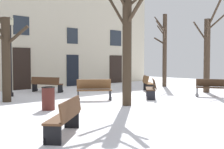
# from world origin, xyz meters

# --- Properties ---
(ground_plane) EXTENTS (31.43, 31.43, 0.00)m
(ground_plane) POSITION_xyz_m (0.00, 0.00, 0.00)
(ground_plane) COLOR white
(building_facade) EXTENTS (19.64, 0.60, 8.17)m
(building_facade) POSITION_xyz_m (-0.01, 7.70, 4.13)
(building_facade) COLOR beige
(building_facade) RESTS_ON ground
(tree_center) EXTENTS (1.80, 2.03, 4.31)m
(tree_center) POSITION_xyz_m (-5.05, 2.93, 2.05)
(tree_center) COLOR #382B1E
(tree_center) RESTS_ON ground
(tree_left_of_center) EXTENTS (1.34, 1.83, 5.27)m
(tree_left_of_center) POSITION_xyz_m (4.81, -1.32, 2.33)
(tree_left_of_center) COLOR #423326
(tree_left_of_center) RESTS_ON ground
(tree_foreground) EXTENTS (2.12, 2.06, 5.08)m
(tree_foreground) POSITION_xyz_m (6.16, 2.63, 2.71)
(tree_foreground) COLOR #423326
(tree_foreground) RESTS_ON ground
(tree_right_of_center) EXTENTS (1.59, 2.44, 6.09)m
(tree_right_of_center) POSITION_xyz_m (-1.96, -1.41, 2.92)
(tree_right_of_center) COLOR #382B1E
(tree_right_of_center) RESTS_ON ground
(streetlamp) EXTENTS (0.30, 0.30, 4.03)m
(streetlamp) POSITION_xyz_m (-4.07, 4.66, 2.45)
(streetlamp) COLOR black
(streetlamp) RESTS_ON ground
(litter_bin) EXTENTS (0.50, 0.50, 0.85)m
(litter_bin) POSITION_xyz_m (-4.78, -0.14, 0.43)
(litter_bin) COLOR #4C1E19
(litter_bin) RESTS_ON ground
(bench_by_litter_bin) EXTENTS (1.24, 1.92, 0.89)m
(bench_by_litter_bin) POSITION_xyz_m (-1.76, 5.14, 0.47)
(bench_by_litter_bin) COLOR #51331E
(bench_by_litter_bin) RESTS_ON ground
(bench_back_to_back_right) EXTENTS (1.34, 1.48, 0.94)m
(bench_back_to_back_right) POSITION_xyz_m (2.84, 1.39, 0.48)
(bench_back_to_back_right) COLOR brown
(bench_back_to_back_right) RESTS_ON ground
(bench_back_to_back_left) EXTENTS (1.23, 1.70, 0.89)m
(bench_back_to_back_left) POSITION_xyz_m (3.24, -2.50, 0.46)
(bench_back_to_back_left) COLOR #3D2819
(bench_back_to_back_left) RESTS_ON ground
(bench_near_lamp) EXTENTS (1.58, 1.41, 0.89)m
(bench_near_lamp) POSITION_xyz_m (-6.35, -3.56, 0.46)
(bench_near_lamp) COLOR #51331E
(bench_near_lamp) RESTS_ON ground
(bench_far_corner) EXTENTS (1.59, 1.47, 0.94)m
(bench_far_corner) POSITION_xyz_m (0.59, -0.66, 0.48)
(bench_far_corner) COLOR #3D2819
(bench_far_corner) RESTS_ON ground
(bench_facing_shops) EXTENTS (1.56, 1.33, 0.96)m
(bench_facing_shops) POSITION_xyz_m (-1.90, 0.70, 0.48)
(bench_facing_shops) COLOR brown
(bench_facing_shops) RESTS_ON ground
(person_by_shop_door) EXTENTS (0.26, 0.40, 1.73)m
(person_by_shop_door) POSITION_xyz_m (3.02, 3.35, 0.96)
(person_by_shop_door) COLOR black
(person_by_shop_door) RESTS_ON ground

